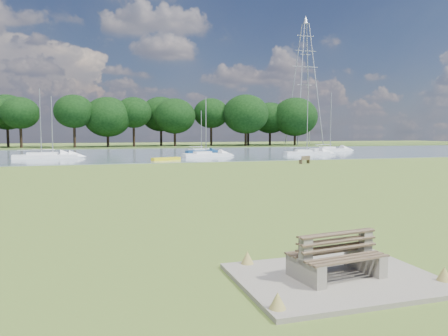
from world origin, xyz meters
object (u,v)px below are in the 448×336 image
object	(u,v)px
riverbank_bench	(305,160)
sailboat_5	(330,149)
kayak	(166,159)
sailboat_1	(206,154)
sailboat_4	(201,150)
sailboat_7	(52,155)
sailboat_0	(41,155)
bench_pair	(336,257)
pylon	(305,65)
sailboat_2	(306,152)

from	to	relation	value
riverbank_bench	sailboat_5	size ratio (longest dim) A/B	0.14
kayak	sailboat_1	bearing A→B (deg)	19.42
sailboat_5	kayak	bearing A→B (deg)	-153.97
sailboat_1	sailboat_4	distance (m)	10.01
sailboat_5	sailboat_4	bearing A→B (deg)	177.00
sailboat_5	sailboat_7	size ratio (longest dim) A/B	1.27
sailboat_0	bench_pair	bearing A→B (deg)	-82.29
sailboat_0	sailboat_4	world-z (taller)	sailboat_0
pylon	sailboat_5	bearing A→B (deg)	-110.54
bench_pair	riverbank_bench	world-z (taller)	bench_pair
pylon	sailboat_2	distance (m)	46.91
sailboat_5	sailboat_2	bearing A→B (deg)	-136.49
pylon	sailboat_1	distance (m)	55.29
riverbank_bench	sailboat_4	distance (m)	23.65
sailboat_4	sailboat_5	bearing A→B (deg)	-10.02
kayak	sailboat_4	xyz separation A→B (m)	(7.74, 14.89, 0.24)
pylon	sailboat_7	bearing A→B (deg)	-145.01
kayak	sailboat_7	xyz separation A→B (m)	(-12.21, 7.99, 0.26)
kayak	sailboat_4	distance (m)	16.79
sailboat_1	sailboat_2	size ratio (longest dim) A/B	0.96
riverbank_bench	sailboat_0	world-z (taller)	sailboat_0
bench_pair	sailboat_2	distance (m)	51.13
bench_pair	sailboat_4	world-z (taller)	sailboat_4
riverbank_bench	sailboat_7	size ratio (longest dim) A/B	0.18
sailboat_4	sailboat_5	distance (m)	20.76
bench_pair	kayak	size ratio (longest dim) A/B	0.61
riverbank_bench	pylon	world-z (taller)	pylon
bench_pair	sailboat_4	bearing A→B (deg)	71.27
pylon	sailboat_2	bearing A→B (deg)	-117.12
bench_pair	sailboat_7	world-z (taller)	sailboat_7
bench_pair	sailboat_0	world-z (taller)	sailboat_0
kayak	pylon	size ratio (longest dim) A/B	0.11
kayak	sailboat_1	distance (m)	7.72
kayak	pylon	distance (m)	62.64
sailboat_0	sailboat_7	distance (m)	1.26
sailboat_2	sailboat_4	size ratio (longest dim) A/B	1.24
bench_pair	sailboat_0	distance (m)	48.42
sailboat_0	pylon	bearing A→B (deg)	29.79
riverbank_bench	sailboat_4	size ratio (longest dim) A/B	0.21
bench_pair	sailboat_7	size ratio (longest dim) A/B	0.28
sailboat_0	sailboat_2	size ratio (longest dim) A/B	1.06
sailboat_1	sailboat_5	bearing A→B (deg)	14.36
pylon	sailboat_7	distance (m)	66.28
sailboat_0	kayak	bearing A→B (deg)	-34.94
riverbank_bench	sailboat_2	bearing A→B (deg)	41.41
bench_pair	sailboat_7	xyz separation A→B (m)	(-9.12, 47.43, -0.04)
sailboat_5	sailboat_7	xyz separation A→B (m)	(-40.68, -5.67, -0.06)
sailboat_2	sailboat_1	bearing A→B (deg)	-168.93
sailboat_1	sailboat_7	xyz separation A→B (m)	(-18.03, 2.92, 0.01)
bench_pair	sailboat_5	bearing A→B (deg)	51.82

